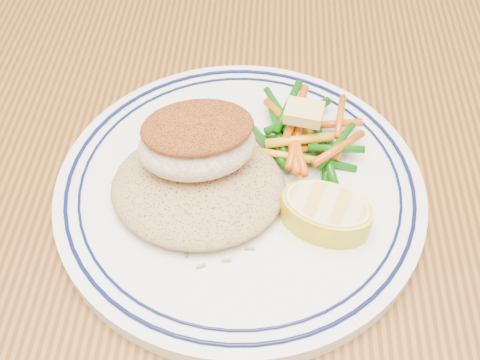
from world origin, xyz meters
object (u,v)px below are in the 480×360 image
at_px(dining_table, 245,241).
at_px(plate, 240,188).
at_px(fish_fillet, 197,141).
at_px(lemon_wedge, 326,212).
at_px(vegetable_pile, 303,136).
at_px(rice_pilaf, 198,184).

height_order(dining_table, plate, plate).
xyz_separation_m(dining_table, fish_fillet, (-0.04, -0.02, 0.15)).
bearing_deg(dining_table, lemon_wedge, -42.94).
height_order(fish_fillet, vegetable_pile, fish_fillet).
relative_size(dining_table, vegetable_pile, 14.80).
distance_m(rice_pilaf, fish_fillet, 0.03).
relative_size(vegetable_pile, lemon_wedge, 1.28).
xyz_separation_m(plate, lemon_wedge, (0.07, -0.04, 0.02)).
bearing_deg(dining_table, plate, -99.79).
bearing_deg(plate, fish_fillet, 170.46).
relative_size(rice_pilaf, lemon_wedge, 1.71).
bearing_deg(fish_fillet, lemon_wedge, -22.67).
height_order(plate, lemon_wedge, lemon_wedge).
bearing_deg(rice_pilaf, fish_fillet, 93.76).
bearing_deg(plate, rice_pilaf, -158.31).
height_order(rice_pilaf, vegetable_pile, vegetable_pile).
distance_m(plate, lemon_wedge, 0.08).
bearing_deg(vegetable_pile, fish_fillet, -155.43).
xyz_separation_m(dining_table, rice_pilaf, (-0.04, -0.03, 0.12)).
xyz_separation_m(fish_fillet, vegetable_pile, (0.08, 0.04, -0.03)).
bearing_deg(lemon_wedge, rice_pilaf, 166.66).
bearing_deg(fish_fillet, dining_table, 24.23).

